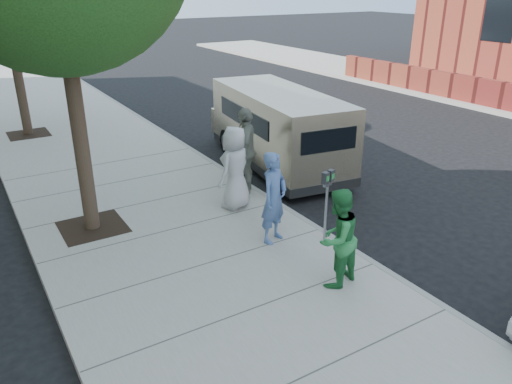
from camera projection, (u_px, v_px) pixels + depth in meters
ground at (257, 255)px, 9.04m from camera, size 120.00×120.00×0.00m
sidewalk at (207, 267)px, 8.53m from camera, size 5.00×60.00×0.15m
curb_face at (320, 232)px, 9.70m from camera, size 0.12×60.00×0.16m
parking_meter at (327, 191)px, 8.92m from camera, size 0.29×0.17×1.35m
van at (277, 127)px, 13.07m from camera, size 2.48×5.60×2.01m
person_officer at (274, 198)px, 8.94m from camera, size 0.73×0.63×1.71m
person_green_shirt at (337, 238)px, 7.63m from camera, size 0.91×0.79×1.60m
person_gray_shirt at (235, 168)px, 10.30m from camera, size 1.02×0.88×1.75m
person_striped_polo at (246, 150)px, 11.08m from camera, size 1.04×1.20×1.94m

